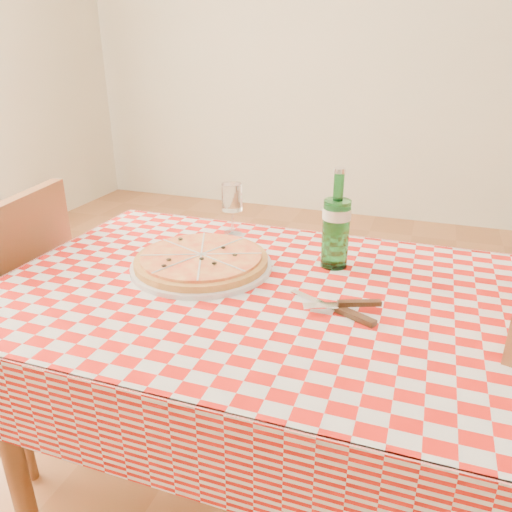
% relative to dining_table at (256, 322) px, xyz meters
% --- Properties ---
extents(dining_table, '(1.20, 0.80, 0.75)m').
position_rel_dining_table_xyz_m(dining_table, '(0.00, 0.00, 0.00)').
color(dining_table, brown).
rests_on(dining_table, ground).
extents(tablecloth, '(1.30, 0.90, 0.01)m').
position_rel_dining_table_xyz_m(tablecloth, '(0.00, 0.00, 0.09)').
color(tablecloth, '#B5110B').
rests_on(tablecloth, dining_table).
extents(chair_far, '(0.47, 0.47, 0.91)m').
position_rel_dining_table_xyz_m(chair_far, '(-0.85, 0.03, -0.14)').
color(chair_far, brown).
rests_on(chair_far, ground).
extents(pizza_plate, '(0.50, 0.50, 0.05)m').
position_rel_dining_table_xyz_m(pizza_plate, '(-0.18, 0.07, 0.12)').
color(pizza_plate, '#CD8A44').
rests_on(pizza_plate, tablecloth).
extents(water_bottle, '(0.08, 0.08, 0.27)m').
position_rel_dining_table_xyz_m(water_bottle, '(0.16, 0.20, 0.23)').
color(water_bottle, '#1A6927').
rests_on(water_bottle, tablecloth).
extents(wine_glass, '(0.08, 0.08, 0.16)m').
position_rel_dining_table_xyz_m(wine_glass, '(-0.20, 0.34, 0.18)').
color(wine_glass, white).
rests_on(wine_glass, tablecloth).
extents(cutlery, '(0.26, 0.22, 0.03)m').
position_rel_dining_table_xyz_m(cutlery, '(0.21, -0.05, 0.11)').
color(cutlery, silver).
rests_on(cutlery, tablecloth).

